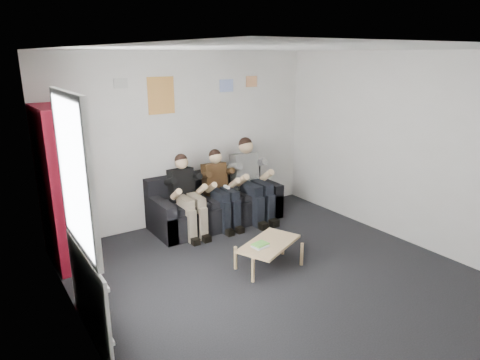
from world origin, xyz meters
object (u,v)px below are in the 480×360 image
at_px(sofa, 215,205).
at_px(bookshelf, 58,188).
at_px(person_left, 187,196).
at_px(person_middle, 221,189).
at_px(person_right, 252,181).
at_px(coffee_table, 269,245).

xyz_separation_m(sofa, bookshelf, (-2.34, -0.11, 0.73)).
bearing_deg(sofa, person_left, -161.87).
relative_size(person_middle, person_right, 0.91).
xyz_separation_m(bookshelf, person_left, (1.76, -0.08, -0.41)).
distance_m(sofa, person_middle, 0.38).
bearing_deg(person_right, person_left, -177.87).
xyz_separation_m(person_left, person_right, (1.17, -0.01, 0.05)).
bearing_deg(coffee_table, person_right, 62.53).
relative_size(sofa, bookshelf, 1.02).
bearing_deg(person_middle, sofa, 92.50).
bearing_deg(person_right, person_middle, -178.19).
bearing_deg(sofa, coffee_table, -96.80).
distance_m(bookshelf, person_left, 1.81).
height_order(coffee_table, person_right, person_right).
bearing_deg(coffee_table, sofa, 83.20).
bearing_deg(bookshelf, person_middle, -4.99).
bearing_deg(coffee_table, bookshelf, 143.15).
distance_m(bookshelf, person_middle, 2.38).
distance_m(bookshelf, person_right, 2.95).
bearing_deg(bookshelf, coffee_table, -39.93).
bearing_deg(person_right, coffee_table, -114.99).
distance_m(coffee_table, person_left, 1.60).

